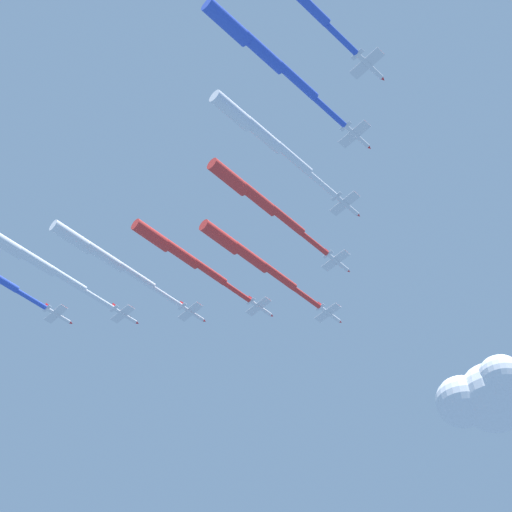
{
  "coord_description": "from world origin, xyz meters",
  "views": [
    {
      "loc": [
        3.36,
        -151.75,
        28.4
      ],
      "look_at": [
        0.0,
        0.0,
        193.39
      ],
      "focal_mm": 57.15,
      "sensor_mm": 36.0,
      "label": 1
    }
  ],
  "objects_px": {
    "jet_port_mid": "(105,257)",
    "jet_port_outer": "(37,262)",
    "jet_port_inner": "(182,255)",
    "jet_starboard_outer": "(263,53)",
    "jet_lead": "(251,258)",
    "jet_starboard_inner": "(259,200)",
    "jet_starboard_mid": "(264,136)"
  },
  "relations": [
    {
      "from": "jet_port_mid",
      "to": "jet_port_outer",
      "type": "bearing_deg",
      "value": 175.51
    },
    {
      "from": "jet_port_inner",
      "to": "jet_starboard_outer",
      "type": "xyz_separation_m",
      "value": [
        23.7,
        -62.11,
        -1.16
      ]
    },
    {
      "from": "jet_lead",
      "to": "jet_starboard_inner",
      "type": "distance_m",
      "value": 19.82
    },
    {
      "from": "jet_port_mid",
      "to": "jet_starboard_outer",
      "type": "height_order",
      "value": "jet_port_mid"
    },
    {
      "from": "jet_port_mid",
      "to": "jet_starboard_outer",
      "type": "bearing_deg",
      "value": -53.95
    },
    {
      "from": "jet_lead",
      "to": "jet_starboard_inner",
      "type": "relative_size",
      "value": 1.02
    },
    {
      "from": "jet_starboard_inner",
      "to": "jet_port_outer",
      "type": "xyz_separation_m",
      "value": [
        -62.37,
        22.45,
        2.02
      ]
    },
    {
      "from": "jet_lead",
      "to": "jet_port_mid",
      "type": "xyz_separation_m",
      "value": [
        -40.42,
        1.31,
        2.48
      ]
    },
    {
      "from": "jet_port_inner",
      "to": "jet_port_mid",
      "type": "bearing_deg",
      "value": -178.78
    },
    {
      "from": "jet_port_inner",
      "to": "jet_starboard_mid",
      "type": "relative_size",
      "value": 1.0
    },
    {
      "from": "jet_lead",
      "to": "jet_starboard_outer",
      "type": "relative_size",
      "value": 1.0
    },
    {
      "from": "jet_lead",
      "to": "jet_starboard_outer",
      "type": "bearing_deg",
      "value": -85.77
    },
    {
      "from": "jet_port_inner",
      "to": "jet_port_mid",
      "type": "distance_m",
      "value": 21.22
    },
    {
      "from": "jet_starboard_inner",
      "to": "jet_port_outer",
      "type": "distance_m",
      "value": 66.32
    },
    {
      "from": "jet_lead",
      "to": "jet_port_mid",
      "type": "height_order",
      "value": "jet_port_mid"
    },
    {
      "from": "jet_starboard_outer",
      "to": "jet_starboard_inner",
      "type": "bearing_deg",
      "value": 92.54
    },
    {
      "from": "jet_port_outer",
      "to": "jet_starboard_inner",
      "type": "bearing_deg",
      "value": -19.8
    },
    {
      "from": "jet_port_outer",
      "to": "jet_starboard_outer",
      "type": "relative_size",
      "value": 0.97
    },
    {
      "from": "jet_lead",
      "to": "jet_starboard_mid",
      "type": "relative_size",
      "value": 1.04
    },
    {
      "from": "jet_lead",
      "to": "jet_port_mid",
      "type": "bearing_deg",
      "value": 178.15
    },
    {
      "from": "jet_starboard_inner",
      "to": "jet_port_mid",
      "type": "distance_m",
      "value": 47.94
    },
    {
      "from": "jet_lead",
      "to": "jet_starboard_outer",
      "type": "height_order",
      "value": "jet_starboard_outer"
    },
    {
      "from": "jet_starboard_mid",
      "to": "jet_port_outer",
      "type": "height_order",
      "value": "jet_port_outer"
    },
    {
      "from": "jet_port_inner",
      "to": "jet_starboard_mid",
      "type": "bearing_deg",
      "value": -60.13
    },
    {
      "from": "jet_starboard_outer",
      "to": "jet_port_outer",
      "type": "bearing_deg",
      "value": 135.45
    },
    {
      "from": "jet_port_inner",
      "to": "jet_lead",
      "type": "bearing_deg",
      "value": -5.22
    },
    {
      "from": "jet_port_outer",
      "to": "jet_starboard_outer",
      "type": "height_order",
      "value": "jet_port_outer"
    },
    {
      "from": "jet_starboard_mid",
      "to": "jet_port_inner",
      "type": "bearing_deg",
      "value": 119.87
    },
    {
      "from": "jet_lead",
      "to": "jet_port_outer",
      "type": "distance_m",
      "value": 59.84
    },
    {
      "from": "jet_port_mid",
      "to": "jet_lead",
      "type": "bearing_deg",
      "value": -1.85
    },
    {
      "from": "jet_starboard_inner",
      "to": "jet_starboard_mid",
      "type": "height_order",
      "value": "jet_starboard_inner"
    },
    {
      "from": "jet_port_inner",
      "to": "jet_starboard_inner",
      "type": "xyz_separation_m",
      "value": [
        21.89,
        -21.39,
        -2.94
      ]
    }
  ]
}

